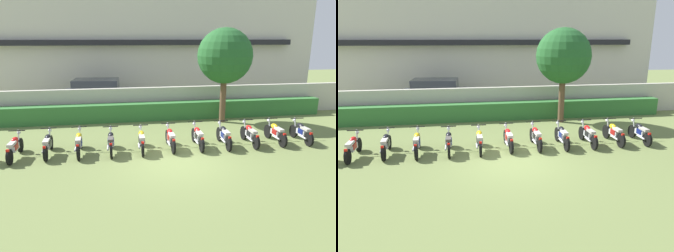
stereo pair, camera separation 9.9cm
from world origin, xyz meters
The scene contains 17 objects.
ground centered at (0.00, 0.00, 0.00)m, with size 60.00×60.00×0.00m, color olive.
building centered at (0.00, 14.72, 3.81)m, with size 25.20×6.50×7.61m.
compound_wall centered at (0.00, 6.89, 0.84)m, with size 23.94×0.30×1.68m, color #BCB7A8.
hedge_row centered at (0.00, 6.19, 0.47)m, with size 19.15×0.70×0.95m, color #337033.
parked_car centered at (-3.04, 9.31, 0.94)m, with size 4.65×2.42×1.89m.
tree_near_inspector centered at (3.50, 5.17, 3.43)m, with size 2.79×2.79×4.85m.
motorcycle_in_row_0 centered at (-5.84, 1.42, 0.44)m, with size 0.60×1.89×0.94m.
motorcycle_in_row_1 centered at (-4.69, 1.55, 0.44)m, with size 0.60×1.89×0.94m.
motorcycle_in_row_2 centered at (-3.52, 1.49, 0.45)m, with size 0.60×1.93×0.96m.
motorcycle_in_row_3 centered at (-2.32, 1.39, 0.45)m, with size 0.60×1.81×0.95m.
motorcycle_in_row_4 centered at (-1.13, 1.42, 0.44)m, with size 0.60×1.84×0.95m.
motorcycle_in_row_5 centered at (0.04, 1.49, 0.44)m, with size 0.60×1.81×0.95m.
motorcycle_in_row_6 centered at (1.18, 1.49, 0.45)m, with size 0.60×1.90×0.96m.
motorcycle_in_row_7 centered at (2.29, 1.44, 0.45)m, with size 0.60×1.91×0.96m.
motorcycle_in_row_8 centered at (3.42, 1.44, 0.45)m, with size 0.60×1.91×0.96m.
motorcycle_in_row_9 centered at (4.59, 1.48, 0.45)m, with size 0.60×1.88×0.96m.
motorcycle_in_row_10 centered at (5.75, 1.40, 0.44)m, with size 0.60×1.79×0.95m.
Camera 1 is at (-2.08, -10.38, 4.35)m, focal length 33.63 mm.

